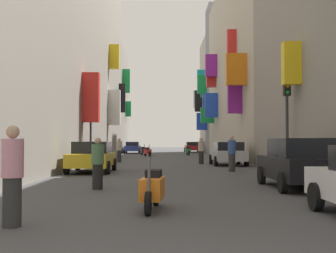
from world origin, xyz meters
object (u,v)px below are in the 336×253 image
(scooter_red, at_px, (147,152))
(traffic_light_near_corner, at_px, (287,109))
(parked_car_black, at_px, (298,163))
(parked_car_blue, at_px, (133,147))
(scooter_black, at_px, (143,151))
(parked_car_yellow, at_px, (92,156))
(pedestrian_far_away, at_px, (119,150))
(scooter_green, at_px, (188,151))
(pedestrian_near_left, at_px, (98,164))
(traffic_light_far_corner, at_px, (91,117))
(parked_car_red, at_px, (192,147))
(pedestrian_mid_street, at_px, (232,153))
(pedestrian_near_right, at_px, (12,176))
(pedestrian_crossing, at_px, (201,151))
(parked_car_silver, at_px, (228,153))
(scooter_orange, at_px, (153,188))

(scooter_red, height_order, traffic_light_near_corner, traffic_light_near_corner)
(scooter_red, bearing_deg, parked_car_black, -78.96)
(parked_car_blue, relative_size, scooter_black, 2.38)
(parked_car_yellow, relative_size, pedestrian_far_away, 2.47)
(scooter_black, xyz_separation_m, scooter_green, (4.57, -0.35, 0.00))
(parked_car_yellow, relative_size, pedestrian_near_left, 2.60)
(parked_car_black, distance_m, traffic_light_far_corner, 15.25)
(parked_car_yellow, relative_size, scooter_red, 2.20)
(parked_car_red, xyz_separation_m, scooter_black, (-5.76, -10.59, -0.25))
(pedestrian_near_left, relative_size, traffic_light_far_corner, 0.37)
(parked_car_yellow, bearing_deg, parked_car_red, 78.52)
(scooter_green, height_order, pedestrian_near_left, pedestrian_near_left)
(pedestrian_mid_street, bearing_deg, traffic_light_near_corner, -64.53)
(parked_car_black, height_order, pedestrian_far_away, pedestrian_far_away)
(parked_car_black, bearing_deg, pedestrian_far_away, 112.60)
(pedestrian_near_right, bearing_deg, pedestrian_crossing, 76.17)
(parked_car_blue, relative_size, traffic_light_far_corner, 1.03)
(parked_car_blue, height_order, parked_car_silver, parked_car_silver)
(pedestrian_crossing, bearing_deg, pedestrian_far_away, 154.66)
(scooter_red, xyz_separation_m, pedestrian_crossing, (3.85, -13.82, 0.37))
(parked_car_silver, distance_m, scooter_green, 18.49)
(scooter_green, distance_m, pedestrian_far_away, 15.46)
(parked_car_black, xyz_separation_m, pedestrian_crossing, (-1.71, 14.67, 0.03))
(scooter_black, xyz_separation_m, pedestrian_near_left, (-0.09, -32.18, 0.32))
(pedestrian_far_away, bearing_deg, pedestrian_mid_street, -56.84)
(parked_car_blue, distance_m, pedestrian_mid_street, 32.56)
(parked_car_red, distance_m, scooter_black, 12.06)
(parked_car_black, relative_size, pedestrian_crossing, 2.42)
(scooter_red, bearing_deg, scooter_green, 38.12)
(scooter_black, height_order, pedestrian_mid_street, pedestrian_mid_street)
(parked_car_blue, height_order, scooter_black, parked_car_blue)
(pedestrian_near_right, bearing_deg, scooter_green, 82.02)
(scooter_black, relative_size, scooter_orange, 0.96)
(pedestrian_near_left, xyz_separation_m, traffic_light_far_corner, (-2.22, 12.73, 2.12))
(parked_car_yellow, xyz_separation_m, pedestrian_crossing, (5.80, 7.37, 0.08))
(parked_car_red, relative_size, pedestrian_mid_street, 2.36)
(scooter_black, distance_m, scooter_red, 3.55)
(parked_car_red, bearing_deg, traffic_light_near_corner, -88.26)
(parked_car_silver, height_order, scooter_green, parked_car_silver)
(parked_car_red, distance_m, pedestrian_crossing, 27.95)
(parked_car_blue, height_order, pedestrian_near_right, pedestrian_near_right)
(pedestrian_far_away, xyz_separation_m, traffic_light_far_corner, (-1.24, -4.72, 2.08))
(parked_car_yellow, xyz_separation_m, scooter_black, (1.41, 24.69, -0.29))
(scooter_orange, bearing_deg, traffic_light_far_corner, 103.28)
(pedestrian_near_left, bearing_deg, parked_car_red, 82.22)
(traffic_light_near_corner, height_order, traffic_light_far_corner, traffic_light_far_corner)
(parked_car_black, xyz_separation_m, parked_car_red, (-0.35, 42.59, -0.09))
(scooter_orange, height_order, traffic_light_far_corner, traffic_light_far_corner)
(scooter_black, bearing_deg, parked_car_blue, 101.70)
(parked_car_black, relative_size, traffic_light_near_corner, 1.00)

